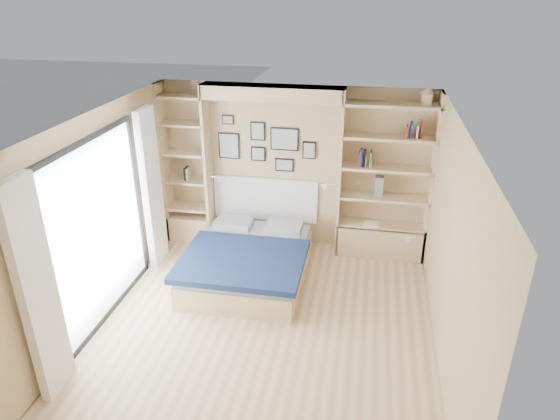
# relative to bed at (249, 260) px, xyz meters

# --- Properties ---
(ground) EXTENTS (4.50, 4.50, 0.00)m
(ground) POSITION_rel_bed_xyz_m (0.45, -1.10, -0.27)
(ground) COLOR #D4B582
(ground) RESTS_ON ground
(room_shell) EXTENTS (4.50, 4.50, 4.50)m
(room_shell) POSITION_rel_bed_xyz_m (0.06, 0.42, 0.81)
(room_shell) COLOR tan
(room_shell) RESTS_ON ground
(bed) EXTENTS (1.63, 2.16, 1.07)m
(bed) POSITION_rel_bed_xyz_m (0.00, 0.00, 0.00)
(bed) COLOR tan
(bed) RESTS_ON ground
(photo_gallery) EXTENTS (1.48, 0.02, 0.82)m
(photo_gallery) POSITION_rel_bed_xyz_m (-0.00, 1.13, 1.34)
(photo_gallery) COLOR black
(photo_gallery) RESTS_ON ground
(reading_lamps) EXTENTS (1.92, 0.12, 0.15)m
(reading_lamps) POSITION_rel_bed_xyz_m (0.15, 0.90, 0.83)
(reading_lamps) COLOR silver
(reading_lamps) RESTS_ON ground
(shelf_decor) EXTENTS (3.55, 0.23, 2.03)m
(shelf_decor) POSITION_rel_bed_xyz_m (1.64, 0.97, 1.43)
(shelf_decor) COLOR #A51E1E
(shelf_decor) RESTS_ON ground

